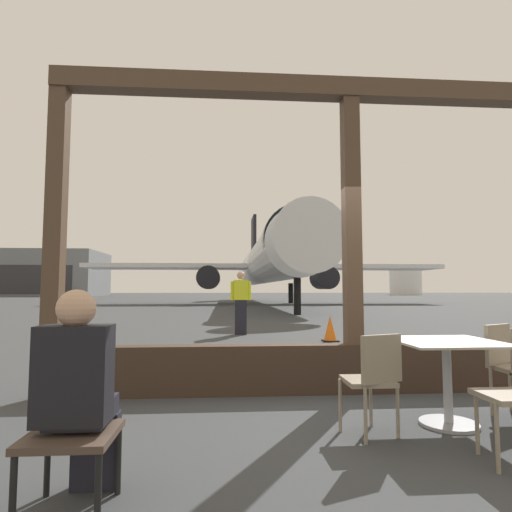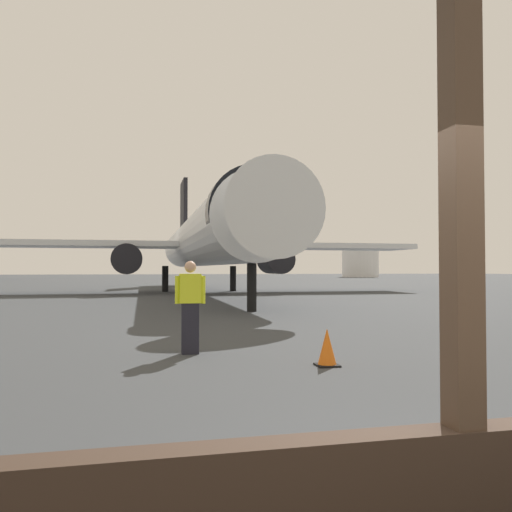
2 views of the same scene
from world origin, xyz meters
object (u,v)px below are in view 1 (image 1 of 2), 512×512
Objects in this scene: seated_passenger at (80,387)px; fuel_storage_tank at (406,283)px; distant_hangar at (52,274)px; cafe_chair_aisle_left at (509,360)px; cafe_chair_aisle_right at (374,374)px; dining_table at (447,370)px; traffic_cone at (330,329)px; airplane at (267,263)px; ground_crew_worker at (241,302)px; lounge_bench at (72,443)px.

fuel_storage_tank reaches higher than seated_passenger.
seated_passenger is at bearing -68.36° from distant_hangar.
cafe_chair_aisle_left is 1.02× the size of cafe_chair_aisle_right.
cafe_chair_aisle_left is at bearing -113.15° from fuel_storage_tank.
dining_table is at bearing -161.75° from cafe_chair_aisle_left.
distant_hangar is (-35.99, 74.72, 3.98)m from traffic_cone.
fuel_storage_tank is at bearing 57.23° from airplane.
cafe_chair_aisle_left is 0.51× the size of ground_crew_worker.
traffic_cone is at bearing -39.00° from ground_crew_worker.
seated_passenger is at bearing -157.83° from cafe_chair_aisle_left.
distant_hangar reaches higher than ground_crew_worker.
distant_hangar is (-35.51, 80.97, 3.77)m from dining_table.
seated_passenger is (-2.11, -0.98, 0.15)m from cafe_chair_aisle_right.
airplane is (0.74, 31.49, 2.96)m from cafe_chair_aisle_left.
dining_table is 0.83m from cafe_chair_aisle_right.
dining_table is at bearing 18.27° from cafe_chair_aisle_right.
dining_table is 8.11m from ground_crew_worker.
seated_passenger is 9.27m from ground_crew_worker.
airplane reaches higher than cafe_chair_aisle_right.
distant_hangar reaches higher than cafe_chair_aisle_left.
cafe_chair_aisle_left is 0.05× the size of distant_hangar.
ground_crew_worker is at bearing -65.10° from distant_hangar.
distant_hangar is (-34.72, 81.23, 3.75)m from cafe_chair_aisle_right.
traffic_cone is at bearing 92.85° from cafe_chair_aisle_left.
seated_passenger is 0.18× the size of fuel_storage_tank.
fuel_storage_tank is at bearing 66.85° from cafe_chair_aisle_left.
lounge_bench is at bearing -99.93° from seated_passenger.
cafe_chair_aisle_left is at bearing -87.15° from traffic_cone.
cafe_chair_aisle_right is 6.64m from traffic_cone.
cafe_chair_aisle_right is 0.50× the size of ground_crew_worker.
ground_crew_worker is (-3.13, -23.80, -2.59)m from airplane.
lounge_bench is 0.28× the size of ground_crew_worker.
dining_table is 0.05× the size of distant_hangar.
airplane is 25.71m from traffic_cone.
distant_hangar is at bearing 115.72° from traffic_cone.
lounge_bench is at bearing -153.64° from cafe_chair_aisle_right.
airplane reaches higher than lounge_bench.
ground_crew_worker is at bearing 141.00° from traffic_cone.
airplane is 61.61m from distant_hangar.
lounge_bench is 0.30m from seated_passenger.
lounge_bench is 33.49m from airplane.
lounge_bench is at bearing -68.39° from distant_hangar.
distant_hangar is at bearing 114.90° from ground_crew_worker.
traffic_cone is at bearing 85.62° from dining_table.
cafe_chair_aisle_right is at bearing -161.74° from cafe_chair_aisle_left.
dining_table is 3.15m from seated_passenger.
cafe_chair_aisle_right is at bearing 26.36° from lounge_bench.
cafe_chair_aisle_right is 0.70× the size of seated_passenger.
ground_crew_worker is at bearing 82.00° from lounge_bench.
ground_crew_worker is (-2.38, 7.69, 0.37)m from cafe_chair_aisle_left.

